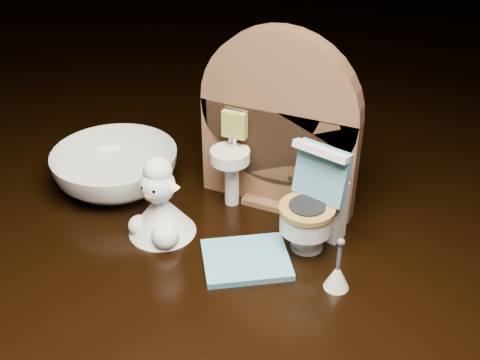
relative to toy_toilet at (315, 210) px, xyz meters
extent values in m
cube|color=black|center=(-0.05, -0.02, -0.08)|extent=(2.50, 2.50, 0.10)
cube|color=brown|center=(-0.05, 0.04, 0.01)|extent=(0.13, 0.02, 0.09)
cylinder|color=brown|center=(-0.05, 0.04, 0.06)|extent=(0.13, 0.02, 0.13)
cube|color=brown|center=(-0.05, 0.04, -0.03)|extent=(0.05, 0.04, 0.01)
cylinder|color=white|center=(-0.08, 0.02, -0.01)|extent=(0.01, 0.01, 0.04)
cylinder|color=white|center=(-0.08, 0.02, 0.02)|extent=(0.03, 0.03, 0.01)
cylinder|color=silver|center=(-0.08, 0.03, 0.03)|extent=(0.00, 0.00, 0.01)
cube|color=#97A440|center=(-0.08, 0.03, 0.04)|extent=(0.02, 0.01, 0.02)
cube|color=brown|center=(-0.01, 0.03, 0.02)|extent=(0.02, 0.01, 0.02)
cylinder|color=beige|center=(-0.01, 0.03, 0.02)|extent=(0.02, 0.02, 0.02)
cylinder|color=white|center=(0.00, -0.01, -0.02)|extent=(0.02, 0.02, 0.02)
cylinder|color=white|center=(0.00, -0.01, 0.00)|extent=(0.04, 0.04, 0.02)
cylinder|color=olive|center=(0.00, -0.01, 0.01)|extent=(0.04, 0.04, 0.00)
cube|color=white|center=(0.00, 0.01, -0.01)|extent=(0.04, 0.02, 0.05)
cube|color=#579BBE|center=(0.00, 0.01, 0.03)|extent=(0.04, 0.02, 0.04)
cube|color=white|center=(0.00, 0.00, 0.05)|extent=(0.04, 0.02, 0.01)
cylinder|color=#98A826|center=(0.01, 0.01, 0.03)|extent=(0.01, 0.01, 0.01)
cube|color=#579BBE|center=(-0.04, -0.04, -0.03)|extent=(0.08, 0.08, 0.00)
cone|color=white|center=(0.03, -0.04, -0.02)|extent=(0.02, 0.02, 0.02)
cylinder|color=#59595B|center=(0.03, -0.04, 0.00)|extent=(0.00, 0.00, 0.02)
sphere|color=#59595B|center=(0.03, -0.04, 0.01)|extent=(0.01, 0.01, 0.01)
cone|color=white|center=(-0.11, -0.04, -0.01)|extent=(0.05, 0.05, 0.04)
sphere|color=white|center=(-0.10, -0.05, -0.02)|extent=(0.02, 0.02, 0.02)
sphere|color=white|center=(-0.13, -0.05, -0.02)|extent=(0.02, 0.02, 0.02)
sphere|color=white|center=(-0.11, -0.04, 0.01)|extent=(0.03, 0.03, 0.03)
sphere|color=tan|center=(-0.11, -0.05, 0.01)|extent=(0.01, 0.01, 0.01)
sphere|color=white|center=(-0.11, -0.04, 0.03)|extent=(0.02, 0.02, 0.02)
cone|color=white|center=(-0.12, -0.03, 0.02)|extent=(0.01, 0.01, 0.01)
cone|color=white|center=(-0.10, -0.04, 0.02)|extent=(0.01, 0.01, 0.01)
sphere|color=black|center=(-0.12, -0.05, 0.02)|extent=(0.00, 0.00, 0.00)
sphere|color=black|center=(-0.11, -0.05, 0.02)|extent=(0.00, 0.00, 0.00)
imported|color=white|center=(-0.18, 0.01, -0.01)|extent=(0.13, 0.13, 0.03)
camera|label=1|loc=(0.10, -0.36, 0.26)|focal=45.00mm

